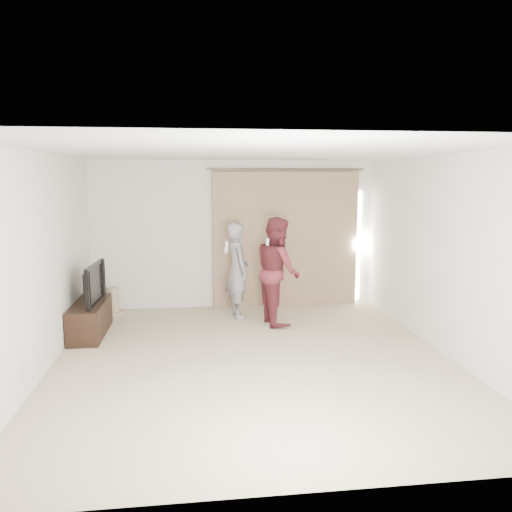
# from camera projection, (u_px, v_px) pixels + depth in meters

# --- Properties ---
(floor) EXTENTS (5.50, 5.50, 0.00)m
(floor) POSITION_uv_depth(u_px,v_px,m) (254.00, 360.00, 6.35)
(floor) COLOR tan
(floor) RESTS_ON ground
(wall_back) EXTENTS (5.00, 0.04, 2.60)m
(wall_back) POSITION_uv_depth(u_px,v_px,m) (235.00, 234.00, 8.84)
(wall_back) COLOR silver
(wall_back) RESTS_ON ground
(wall_left) EXTENTS (0.04, 5.50, 2.60)m
(wall_left) POSITION_uv_depth(u_px,v_px,m) (42.00, 263.00, 5.84)
(wall_left) COLOR silver
(wall_left) RESTS_ON ground
(ceiling) EXTENTS (5.00, 5.50, 0.01)m
(ceiling) POSITION_uv_depth(u_px,v_px,m) (253.00, 152.00, 5.95)
(ceiling) COLOR silver
(ceiling) RESTS_ON wall_back
(curtain) EXTENTS (2.80, 0.11, 2.46)m
(curtain) POSITION_uv_depth(u_px,v_px,m) (286.00, 239.00, 8.90)
(curtain) COLOR #A08062
(curtain) RESTS_ON ground
(tv_console) EXTENTS (0.43, 1.25, 0.48)m
(tv_console) POSITION_uv_depth(u_px,v_px,m) (90.00, 319.00, 7.34)
(tv_console) COLOR black
(tv_console) RESTS_ON ground
(tv) EXTENTS (0.18, 1.02, 0.58)m
(tv) POSITION_uv_depth(u_px,v_px,m) (88.00, 283.00, 7.26)
(tv) COLOR black
(tv) RESTS_ON tv_console
(scratching_post) EXTENTS (0.36, 0.36, 0.47)m
(scratching_post) POSITION_uv_depth(u_px,v_px,m) (113.00, 304.00, 8.41)
(scratching_post) COLOR tan
(scratching_post) RESTS_ON ground
(person_man) EXTENTS (0.49, 0.64, 1.58)m
(person_man) POSITION_uv_depth(u_px,v_px,m) (237.00, 270.00, 8.18)
(person_man) COLOR slate
(person_man) RESTS_ON ground
(person_woman) EXTENTS (0.76, 0.91, 1.70)m
(person_woman) POSITION_uv_depth(u_px,v_px,m) (278.00, 271.00, 7.85)
(person_woman) COLOR maroon
(person_woman) RESTS_ON ground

